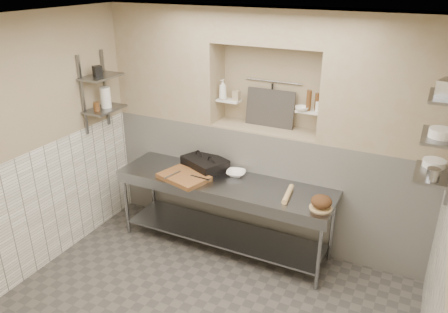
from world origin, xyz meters
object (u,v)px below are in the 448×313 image
Objects in this scene: cutting_board at (184,177)px; jug_left at (106,97)px; prep_table at (223,201)px; bottle_soap at (223,90)px; bowl_alcove at (302,109)px; rolling_pin at (288,194)px; panini_press at (205,164)px; mixing_bowl at (236,173)px; bread_loaf at (321,202)px.

cutting_board is 2.24× the size of jug_left.
prep_table is 10.49× the size of bottle_soap.
bottle_soap is 1.63× the size of bowl_alcove.
bottle_soap reaches higher than jug_left.
rolling_pin is 2.48m from jug_left.
bowl_alcove reaches higher than panini_press.
rolling_pin reaches higher than prep_table.
cutting_board is (-0.09, -0.36, -0.05)m from panini_press.
mixing_bowl is at bearing 10.58° from jug_left.
prep_table is 0.84m from rolling_pin.
bottle_soap is at bearing 156.09° from bread_loaf.
mixing_bowl is 1.02m from bottle_soap.
bowl_alcove reaches higher than bread_loaf.
prep_table is 1.41m from bowl_alcove.
prep_table is 4.13× the size of panini_press.
bread_loaf is at bearing -0.44° from jug_left.
bottle_soap reaches higher than prep_table.
rolling_pin is (1.23, 0.13, 0.00)m from cutting_board.
bowl_alcove is (0.72, 0.51, 1.09)m from prep_table.
jug_left reaches higher than rolling_pin.
panini_press is 0.37m from cutting_board.
cutting_board is at bearing -174.16° from rolling_pin.
panini_press is 0.42m from mixing_bowl.
rolling_pin is 1.58× the size of bottle_soap.
rolling_pin is at bearing 5.84° from cutting_board.
panini_press is 2.77× the size of mixing_bowl.
mixing_bowl is at bearing -43.83° from bottle_soap.
prep_table is at bearing 174.31° from bread_loaf.
bowl_alcove is at bearing 24.92° from mixing_bowl.
bowl_alcove is 2.35m from jug_left.
bottle_soap is at bearing 25.75° from jug_left.
prep_table is at bearing 19.08° from cutting_board.
panini_press is 1.57m from bread_loaf.
panini_press reaches higher than rolling_pin.
bread_loaf is (1.18, -0.12, 0.34)m from prep_table.
rolling_pin is at bearing 1.70° from jug_left.
jug_left is (-1.61, -0.30, 0.81)m from mixing_bowl.
mixing_bowl is 1.16m from bread_loaf.
bottle_soap is 0.99m from bowl_alcove.
mixing_bowl is at bearing 35.16° from cutting_board.
bread_loaf is 1.08m from bowl_alcove.
rolling_pin is 1.50m from bottle_soap.
bottle_soap is 1.43m from jug_left.
mixing_bowl reaches higher than cutting_board.
panini_press reaches higher than cutting_board.
panini_press is 2.54× the size of bottle_soap.
panini_press is 1.13× the size of cutting_board.
cutting_board is at bearing -79.28° from panini_press.
bowl_alcove is at bearing 39.83° from panini_press.
rolling_pin is at bearing -82.88° from bowl_alcove.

